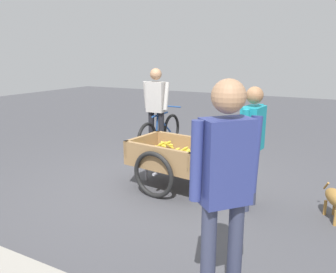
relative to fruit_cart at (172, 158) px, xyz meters
name	(u,v)px	position (x,y,z in m)	size (l,w,h in m)	color
ground_plane	(165,187)	(0.09, 0.03, -0.44)	(24.00, 24.00, 0.00)	#47474C
fruit_cart	(172,158)	(0.00, 0.00, 0.00)	(1.73, 1.01, 0.70)	#937047
vendor_person	(252,138)	(-1.14, 0.12, 0.45)	(0.24, 0.54, 1.50)	#333851
bicycle	(160,133)	(1.07, -1.58, -0.09)	(0.46, 1.66, 0.85)	black
cyclist_person	(156,103)	(1.07, -1.43, 0.53)	(0.52, 0.22, 1.62)	black
bystander_person	(225,178)	(-1.39, 1.90, 0.59)	(0.38, 0.45, 1.71)	#333851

